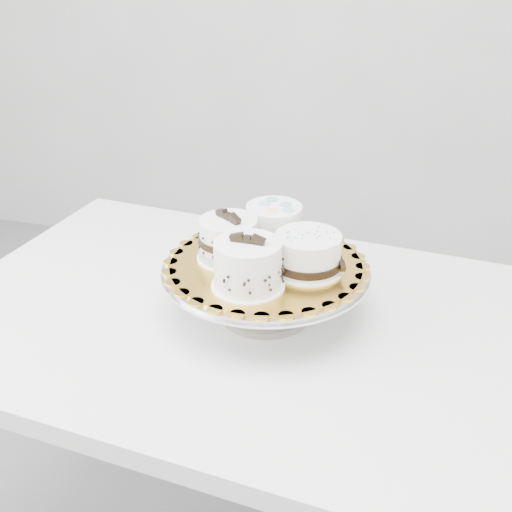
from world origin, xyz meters
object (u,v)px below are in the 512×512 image
(cake_banded, at_px, (229,241))
(cake_dots, at_px, (274,225))
(cake_ribbon, at_px, (308,254))
(cake_swirl, at_px, (248,266))
(cake_stand, at_px, (266,281))
(cake_board, at_px, (266,265))
(table, at_px, (243,353))

(cake_banded, distance_m, cake_dots, 0.10)
(cake_ribbon, bearing_deg, cake_swirl, -156.79)
(cake_stand, relative_size, cake_dots, 2.95)
(cake_stand, relative_size, cake_board, 1.09)
(cake_banded, height_order, cake_ribbon, cake_banded)
(table, relative_size, cake_banded, 8.33)
(cake_swirl, relative_size, cake_ribbon, 0.82)
(table, relative_size, cake_board, 3.50)
(cake_stand, xyz_separation_m, cake_dots, (-0.01, 0.08, 0.07))
(cake_stand, distance_m, cake_banded, 0.10)
(cake_board, relative_size, cake_dots, 2.71)
(cake_stand, bearing_deg, cake_board, -135.00)
(cake_board, xyz_separation_m, cake_ribbon, (0.07, -0.00, 0.03))
(cake_stand, distance_m, cake_ribbon, 0.10)
(table, distance_m, cake_swirl, 0.24)
(cake_stand, relative_size, cake_banded, 2.59)
(table, bearing_deg, cake_swirl, -60.33)
(cake_dots, height_order, cake_ribbon, cake_dots)
(table, height_order, cake_banded, cake_banded)
(cake_stand, distance_m, cake_swirl, 0.11)
(cake_banded, height_order, cake_dots, cake_banded)
(table, relative_size, cake_swirl, 9.71)
(cake_stand, xyz_separation_m, cake_banded, (-0.07, 0.00, 0.07))
(cake_swirl, bearing_deg, cake_dots, 91.48)
(cake_swirl, bearing_deg, cake_ribbon, 47.02)
(cake_stand, height_order, cake_board, cake_board)
(cake_board, relative_size, cake_swirl, 2.77)
(cake_stand, xyz_separation_m, cake_swirl, (-0.01, -0.08, 0.07))
(cake_board, bearing_deg, cake_swirl, -95.25)
(table, distance_m, cake_dots, 0.25)
(cake_board, bearing_deg, cake_banded, 178.01)
(cake_swirl, relative_size, cake_dots, 0.98)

